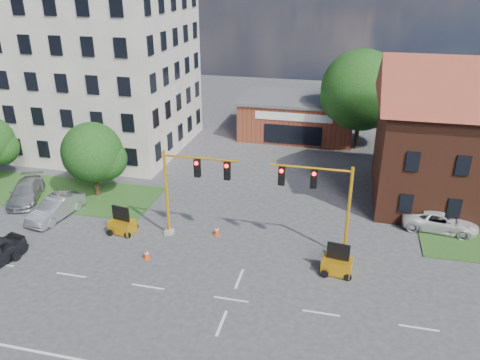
{
  "coord_description": "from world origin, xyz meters",
  "views": [
    {
      "loc": [
        5.39,
        -20.53,
        16.73
      ],
      "look_at": [
        -1.86,
        10.0,
        2.82
      ],
      "focal_mm": 35.0,
      "sensor_mm": 36.0,
      "label": 1
    }
  ],
  "objects": [
    {
      "name": "ground",
      "position": [
        0.0,
        0.0,
        0.0
      ],
      "size": [
        120.0,
        120.0,
        0.0
      ],
      "primitive_type": "plane",
      "color": "#3C3C3E",
      "rests_on": "ground"
    },
    {
      "name": "grass_verge_nw",
      "position": [
        -20.0,
        10.0,
        0.04
      ],
      "size": [
        22.0,
        6.0,
        0.08
      ],
      "primitive_type": "cube",
      "color": "#2D531F",
      "rests_on": "ground"
    },
    {
      "name": "lane_markings",
      "position": [
        0.0,
        -3.0,
        0.01
      ],
      "size": [
        60.0,
        36.0,
        0.01
      ],
      "primitive_type": null,
      "color": "white",
      "rests_on": "ground"
    },
    {
      "name": "office_block",
      "position": [
        -20.0,
        21.9,
        10.31
      ],
      "size": [
        18.4,
        15.4,
        20.6
      ],
      "color": "#BCB4A5",
      "rests_on": "ground"
    },
    {
      "name": "brick_shop",
      "position": [
        0.0,
        29.98,
        2.16
      ],
      "size": [
        12.4,
        8.4,
        4.3
      ],
      "color": "brown",
      "rests_on": "ground"
    },
    {
      "name": "tree_large",
      "position": [
        6.91,
        27.08,
        5.85
      ],
      "size": [
        8.46,
        8.06,
        10.13
      ],
      "color": "#352213",
      "rests_on": "ground"
    },
    {
      "name": "tree_nw_front",
      "position": [
        -13.76,
        10.58,
        3.6
      ],
      "size": [
        5.03,
        4.79,
        6.16
      ],
      "color": "#352213",
      "rests_on": "ground"
    },
    {
      "name": "signal_mast_west",
      "position": [
        -4.36,
        6.0,
        3.92
      ],
      "size": [
        5.3,
        0.6,
        6.2
      ],
      "color": "gray",
      "rests_on": "ground"
    },
    {
      "name": "signal_mast_east",
      "position": [
        4.36,
        6.0,
        3.92
      ],
      "size": [
        5.3,
        0.6,
        6.2
      ],
      "color": "gray",
      "rests_on": "ground"
    },
    {
      "name": "trailer_west",
      "position": [
        -9.25,
        5.39,
        0.61
      ],
      "size": [
        1.88,
        1.41,
        1.96
      ],
      "rotation": [
        0.0,
        0.0,
        -0.16
      ],
      "color": "#FFAA15",
      "rests_on": "ground"
    },
    {
      "name": "trailer_east",
      "position": [
        5.61,
        3.92,
        0.62
      ],
      "size": [
        1.89,
        1.39,
        1.99
      ],
      "rotation": [
        0.0,
        0.0,
        -0.14
      ],
      "color": "#FFAA15",
      "rests_on": "ground"
    },
    {
      "name": "cone_a",
      "position": [
        -6.26,
        2.72,
        0.34
      ],
      "size": [
        0.4,
        0.4,
        0.7
      ],
      "color": "#E8450C",
      "rests_on": "ground"
    },
    {
      "name": "cone_b",
      "position": [
        -2.72,
        6.61,
        0.34
      ],
      "size": [
        0.4,
        0.4,
        0.7
      ],
      "color": "#E8450C",
      "rests_on": "ground"
    },
    {
      "name": "cone_c",
      "position": [
        5.07,
        5.97,
        0.34
      ],
      "size": [
        0.4,
        0.4,
        0.7
      ],
      "color": "#E8450C",
      "rests_on": "ground"
    },
    {
      "name": "cone_d",
      "position": [
        6.13,
        5.98,
        0.34
      ],
      "size": [
        0.4,
        0.4,
        0.7
      ],
      "color": "#E8450C",
      "rests_on": "ground"
    },
    {
      "name": "pickup_white",
      "position": [
        12.45,
        11.0,
        0.72
      ],
      "size": [
        5.37,
        2.89,
        1.43
      ],
      "primitive_type": "imported",
      "rotation": [
        0.0,
        0.0,
        1.47
      ],
      "color": "silver",
      "rests_on": "ground"
    },
    {
      "name": "sedan_silver_front",
      "position": [
        -15.03,
        6.32,
        0.79
      ],
      "size": [
        2.37,
        5.0,
        1.58
      ],
      "primitive_type": "imported",
      "rotation": [
        0.0,
        0.0,
        -0.15
      ],
      "color": "#95979C",
      "rests_on": "ground"
    },
    {
      "name": "sedan_silver_rear",
      "position": [
        -19.08,
        8.36,
        0.74
      ],
      "size": [
        3.87,
        5.54,
        1.49
      ],
      "primitive_type": "imported",
      "rotation": [
        0.0,
        0.0,
        0.39
      ],
      "color": "#95979C",
      "rests_on": "ground"
    }
  ]
}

